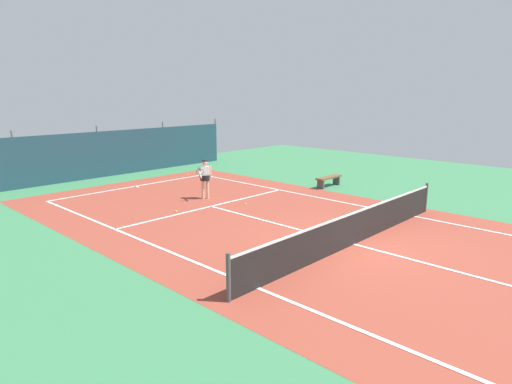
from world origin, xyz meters
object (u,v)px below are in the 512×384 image
tennis_ball_by_sideline (188,174)px  parked_car (81,157)px  tennis_net (354,228)px  tennis_ball_midcourt (246,204)px  courtside_bench (329,179)px  tennis_ball_near_player (176,211)px  tennis_player (205,176)px

tennis_ball_by_sideline → parked_car: 6.20m
tennis_net → parked_car: 17.54m
tennis_ball_midcourt → courtside_bench: (5.20, -0.39, 0.34)m
tennis_net → tennis_ball_by_sideline: size_ratio=153.33×
tennis_net → parked_car: size_ratio=2.35×
tennis_net → courtside_bench: bearing=39.5°
tennis_ball_near_player → courtside_bench: bearing=-11.0°
tennis_ball_near_player → tennis_net: bearing=-77.9°
tennis_ball_by_sideline → parked_car: bearing=124.3°
tennis_net → tennis_ball_by_sideline: tennis_net is taller
tennis_net → tennis_ball_midcourt: bearing=78.8°
parked_car → tennis_net: bearing=93.6°
tennis_net → courtside_bench: size_ratio=6.33×
tennis_net → tennis_player: tennis_player is taller
tennis_ball_by_sideline → courtside_bench: bearing=-69.2°
tennis_ball_near_player → tennis_ball_midcourt: 2.78m
tennis_ball_by_sideline → parked_car: (-3.47, 5.08, 0.81)m
parked_car → tennis_ball_midcourt: bearing=98.8°
tennis_net → tennis_ball_near_player: size_ratio=153.33×
tennis_net → tennis_ball_midcourt: tennis_net is taller
courtside_bench → tennis_ball_by_sideline: bearing=110.8°
tennis_player → tennis_ball_by_sideline: 5.75m
tennis_player → parked_car: bearing=-57.5°
parked_car → courtside_bench: 13.83m
tennis_ball_midcourt → courtside_bench: courtside_bench is taller
tennis_player → courtside_bench: bearing=-173.7°
tennis_ball_midcourt → courtside_bench: bearing=-4.2°
tennis_player → parked_car: size_ratio=0.38×
tennis_ball_midcourt → parked_car: parked_car is taller
tennis_ball_by_sideline → courtside_bench: 7.77m
parked_car → courtside_bench: size_ratio=2.70×
tennis_ball_by_sideline → tennis_player: bearing=-120.3°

